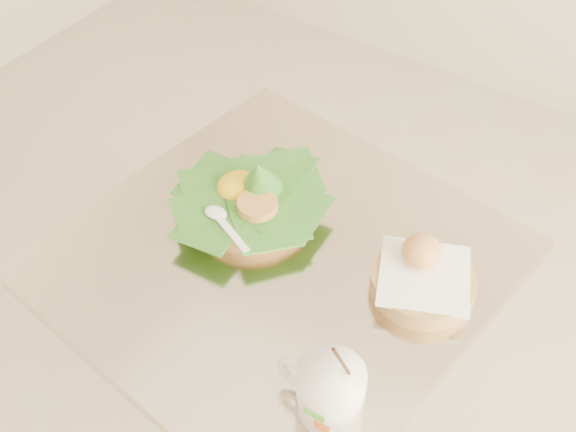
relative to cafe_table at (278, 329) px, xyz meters
The scene contains 4 objects.
cafe_table is the anchor object (origin of this frame).
rice_basket 0.28m from the cafe_table, 146.48° to the left, with size 0.27×0.27×0.14m.
bread_basket 0.35m from the cafe_table, 16.80° to the left, with size 0.19×0.19×0.09m.
coffee_mug 0.40m from the cafe_table, 41.66° to the right, with size 0.14×0.10×0.17m.
Camera 1 is at (0.58, -0.63, 1.69)m, focal length 45.00 mm.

